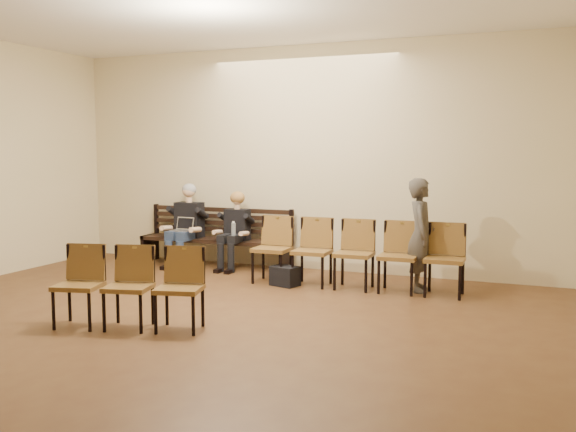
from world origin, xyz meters
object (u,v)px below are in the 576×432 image
seated_man (186,225)px  chair_row_back (128,288)px  bench (215,252)px  laptop (181,233)px  water_bottle (234,236)px  chair_row_front (354,254)px  passerby (421,226)px  seated_woman (235,235)px  bag (285,276)px

seated_man → chair_row_back: size_ratio=0.83×
bench → laptop: 0.64m
water_bottle → chair_row_back: bearing=-82.5°
seated_man → laptop: 0.21m
bench → laptop: size_ratio=8.57×
chair_row_front → passerby: bearing=12.0°
seated_woman → chair_row_front: (2.17, -0.68, -0.07)m
bag → chair_row_back: 2.70m
seated_man → chair_row_back: seated_man is taller
water_bottle → bag: water_bottle is taller
seated_man → seated_woman: bearing=0.0°
water_bottle → bench: bearing=147.0°
chair_row_front → laptop: bearing=169.2°
bench → bag: size_ratio=6.98×
chair_row_back → water_bottle: bearing=82.9°
passerby → chair_row_front: size_ratio=0.60×
chair_row_back → chair_row_front: bearing=44.8°
passerby → water_bottle: bearing=72.5°
seated_man → passerby: passerby is taller
passerby → chair_row_back: passerby is taller
bench → passerby: (3.45, -0.59, 0.65)m
seated_woman → chair_row_front: 2.27m
seated_woman → bag: 1.55m
laptop → bag: bearing=-11.2°
seated_man → seated_woman: seated_man is taller
bag → passerby: 1.98m
seated_man → laptop: seated_man is taller
bench → chair_row_back: bearing=-75.3°
water_bottle → chair_row_front: bearing=-12.5°
water_bottle → chair_row_back: size_ratio=0.14×
bench → passerby: bearing=-9.6°
seated_man → water_bottle: seated_man is taller
water_bottle → chair_row_back: chair_row_back is taller
laptop → bag: size_ratio=0.81×
bench → chair_row_back: size_ratio=1.65×
laptop → bag: (2.09, -0.67, -0.42)m
bag → chair_row_front: chair_row_front is taller
chair_row_front → chair_row_back: size_ratio=1.85×
seated_woman → bag: seated_woman is taller
seated_woman → laptop: size_ratio=3.59×
bench → seated_man: (-0.46, -0.12, 0.43)m
bench → water_bottle: size_ratio=11.59×
bag → seated_woman: bearing=144.9°
bench → seated_woman: (0.42, -0.12, 0.32)m
seated_man → seated_woman: size_ratio=1.20×
laptop → passerby: size_ratio=0.17×
seated_man → laptop: bearing=-84.4°
seated_man → water_bottle: bearing=-12.3°
chair_row_front → water_bottle: bearing=165.7°
seated_man → chair_row_front: 3.13m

